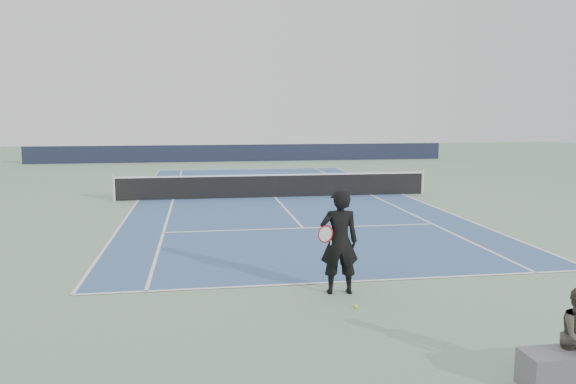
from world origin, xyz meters
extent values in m
plane|color=gray|center=(0.00, 0.00, 0.00)|extent=(80.00, 80.00, 0.00)
cube|color=#3C5C8F|center=(0.00, 0.00, 0.01)|extent=(10.97, 23.77, 0.01)
cylinder|color=silver|center=(-6.40, 0.00, 0.54)|extent=(0.10, 0.10, 1.07)
cylinder|color=silver|center=(6.40, 0.00, 0.54)|extent=(0.10, 0.10, 1.07)
cube|color=black|center=(0.00, 0.00, 0.46)|extent=(12.80, 0.03, 0.90)
cube|color=white|center=(0.00, 0.00, 0.93)|extent=(12.80, 0.04, 0.06)
cube|color=black|center=(0.00, 17.88, 0.60)|extent=(30.00, 0.25, 1.20)
imported|color=black|center=(-0.44, -12.52, 1.01)|extent=(0.80, 0.59, 2.02)
torus|color=#A30D1B|center=(-0.72, -12.57, 1.18)|extent=(0.34, 0.18, 0.36)
cylinder|color=white|center=(-0.72, -12.57, 1.18)|extent=(0.29, 0.14, 0.32)
cylinder|color=white|center=(-0.60, -12.54, 0.92)|extent=(0.08, 0.13, 0.27)
sphere|color=#C7E62F|center=(-0.35, -13.41, 0.04)|extent=(0.07, 0.07, 0.07)
camera|label=1|loc=(-3.03, -22.69, 3.43)|focal=35.00mm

